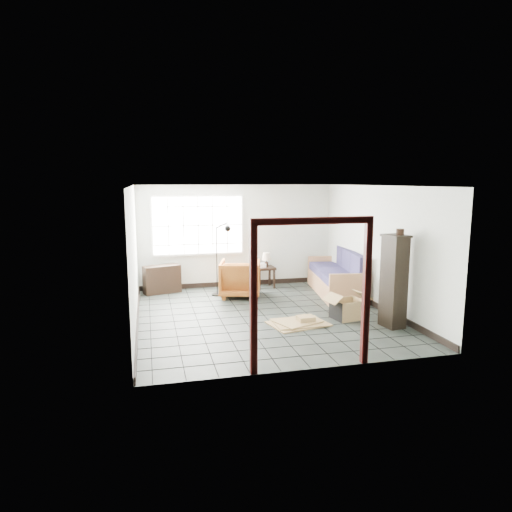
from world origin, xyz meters
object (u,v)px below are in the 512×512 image
object	(u,v)px
futon_sofa	(339,278)
tall_shelf	(394,281)
armchair	(240,277)
side_table	(265,270)

from	to	relation	value
futon_sofa	tall_shelf	bearing A→B (deg)	-82.88
armchair	futon_sofa	bearing A→B (deg)	-170.96
armchair	side_table	size ratio (longest dim) A/B	1.78
futon_sofa	side_table	xyz separation A→B (m)	(-1.58, 1.04, 0.05)
tall_shelf	armchair	bearing A→B (deg)	120.35
futon_sofa	side_table	distance (m)	1.89
tall_shelf	futon_sofa	bearing A→B (deg)	79.99
side_table	tall_shelf	distance (m)	3.98
futon_sofa	armchair	world-z (taller)	futon_sofa
futon_sofa	tall_shelf	xyz separation A→B (m)	(-0.07, -2.61, 0.50)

